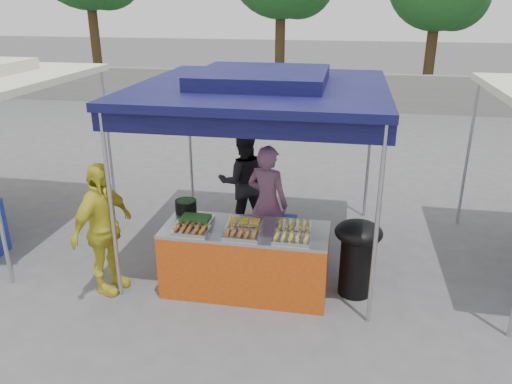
% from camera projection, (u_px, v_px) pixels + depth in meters
% --- Properties ---
extents(ground_plane, '(80.00, 80.00, 0.00)m').
position_uv_depth(ground_plane, '(247.00, 285.00, 6.39)').
color(ground_plane, '#525254').
extents(back_wall, '(40.00, 0.25, 1.20)m').
position_uv_depth(back_wall, '(314.00, 91.00, 16.25)').
color(back_wall, slate).
rests_on(back_wall, ground_plane).
extents(main_canopy, '(3.20, 3.20, 2.57)m').
position_uv_depth(main_canopy, '(261.00, 86.00, 6.42)').
color(main_canopy, '#ABABB2').
rests_on(main_canopy, ground_plane).
extents(vendor_table, '(2.00, 0.80, 0.85)m').
position_uv_depth(vendor_table, '(246.00, 259.00, 6.15)').
color(vendor_table, '#B0430F').
rests_on(vendor_table, ground_plane).
extents(food_tray_fl, '(0.42, 0.30, 0.07)m').
position_uv_depth(food_tray_fl, '(191.00, 230.00, 5.86)').
color(food_tray_fl, '#B7B6BB').
rests_on(food_tray_fl, vendor_table).
extents(food_tray_fm, '(0.42, 0.30, 0.07)m').
position_uv_depth(food_tray_fm, '(241.00, 234.00, 5.76)').
color(food_tray_fm, '#B7B6BB').
rests_on(food_tray_fm, vendor_table).
extents(food_tray_fr, '(0.42, 0.30, 0.07)m').
position_uv_depth(food_tray_fr, '(291.00, 238.00, 5.66)').
color(food_tray_fr, '#B7B6BB').
rests_on(food_tray_fr, vendor_table).
extents(food_tray_bl, '(0.42, 0.30, 0.07)m').
position_uv_depth(food_tray_bl, '(195.00, 220.00, 6.14)').
color(food_tray_bl, '#B7B6BB').
rests_on(food_tray_bl, vendor_table).
extents(food_tray_bm, '(0.42, 0.30, 0.07)m').
position_uv_depth(food_tray_bm, '(245.00, 222.00, 6.06)').
color(food_tray_bm, '#B7B6BB').
rests_on(food_tray_bm, vendor_table).
extents(food_tray_br, '(0.42, 0.30, 0.07)m').
position_uv_depth(food_tray_br, '(294.00, 226.00, 5.96)').
color(food_tray_br, '#B7B6BB').
rests_on(food_tray_br, vendor_table).
extents(cooking_pot, '(0.27, 0.27, 0.16)m').
position_uv_depth(cooking_pot, '(186.00, 206.00, 6.42)').
color(cooking_pot, black).
rests_on(cooking_pot, vendor_table).
extents(skewer_cup, '(0.07, 0.07, 0.09)m').
position_uv_depth(skewer_cup, '(232.00, 231.00, 5.81)').
color(skewer_cup, '#ABABB2').
rests_on(skewer_cup, vendor_table).
extents(wok_burner, '(0.57, 0.57, 0.97)m').
position_uv_depth(wok_burner, '(357.00, 252.00, 6.02)').
color(wok_burner, black).
rests_on(wok_burner, ground_plane).
extents(crate_left, '(0.47, 0.33, 0.28)m').
position_uv_depth(crate_left, '(227.00, 253.00, 6.90)').
color(crate_left, '#122294').
rests_on(crate_left, ground_plane).
extents(crate_right, '(0.56, 0.39, 0.34)m').
position_uv_depth(crate_right, '(275.00, 251.00, 6.88)').
color(crate_right, '#122294').
rests_on(crate_right, ground_plane).
extents(crate_stacked, '(0.55, 0.38, 0.33)m').
position_uv_depth(crate_stacked, '(276.00, 230.00, 6.76)').
color(crate_stacked, '#122294').
rests_on(crate_stacked, crate_right).
extents(vendor_woman, '(0.69, 0.56, 1.64)m').
position_uv_depth(vendor_woman, '(267.00, 203.00, 6.81)').
color(vendor_woman, '#7D4F6E').
rests_on(vendor_woman, ground_plane).
extents(helper_man, '(0.94, 0.83, 1.61)m').
position_uv_depth(helper_man, '(243.00, 181.00, 7.67)').
color(helper_man, black).
rests_on(helper_man, ground_plane).
extents(customer_person, '(0.65, 1.05, 1.67)m').
position_uv_depth(customer_person, '(103.00, 229.00, 6.01)').
color(customer_person, gold).
rests_on(customer_person, ground_plane).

